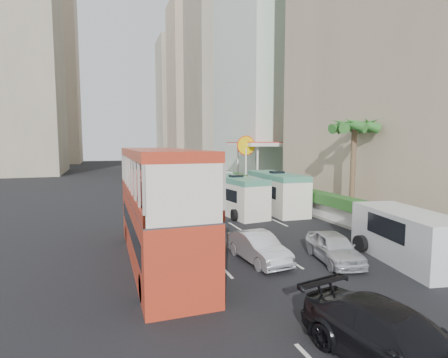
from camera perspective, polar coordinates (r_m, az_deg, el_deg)
name	(u,v)px	position (r m, az deg, el deg)	size (l,w,h in m)	color
ground_plane	(277,248)	(18.37, 8.69, -11.03)	(200.00, 200.00, 0.00)	black
double_decker_bus	(158,206)	(15.94, -10.67, -4.30)	(2.50, 11.00, 5.06)	#B7321C
car_silver_lane_a	(258,261)	(16.28, 5.56, -13.22)	(1.38, 3.94, 1.30)	silver
car_silver_lane_b	(333,261)	(16.93, 17.44, -12.71)	(1.55, 3.85, 1.31)	silver
van_asset	(205,197)	(35.17, -3.05, -2.89)	(2.38, 5.15, 1.43)	silver
minibus_near	(236,196)	(26.28, 1.98, -2.72)	(2.12, 6.36, 2.82)	silver
minibus_far	(277,192)	(27.68, 8.60, -2.16)	(2.26, 6.77, 3.00)	silver
panel_van_near	(408,237)	(17.91, 27.80, -8.31)	(2.28, 5.69, 2.28)	silver
panel_van_far	(217,179)	(41.71, -1.20, -0.05)	(2.11, 5.28, 2.11)	silver
sidewalk	(248,185)	(44.36, 3.95, -0.97)	(6.00, 120.00, 0.18)	#99968C
kerb_wall	(266,193)	(33.21, 6.93, -2.25)	(0.30, 44.00, 1.00)	silver
hedge	(266,184)	(33.10, 6.95, -0.79)	(1.10, 44.00, 0.70)	#2D6626
palm_tree	(353,172)	(25.36, 20.28, 1.10)	(0.36, 0.36, 6.40)	brown
shell_station	(262,165)	(42.72, 6.26, 2.33)	(6.50, 8.00, 5.50)	silver
tower_mid	(228,53)	(80.53, 0.58, 19.94)	(16.00, 16.00, 50.00)	tan
tower_far_a	(196,84)	(102.13, -4.67, 15.17)	(14.00, 14.00, 44.00)	tan
tower_far_b	(179,101)	(123.06, -7.28, 12.59)	(14.00, 14.00, 40.00)	tan
tower_left_a	(0,21)	(75.18, -32.70, 20.88)	(18.00, 18.00, 52.00)	tan
tower_left_b	(46,77)	(107.89, -27.06, 14.60)	(16.00, 16.00, 46.00)	tan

